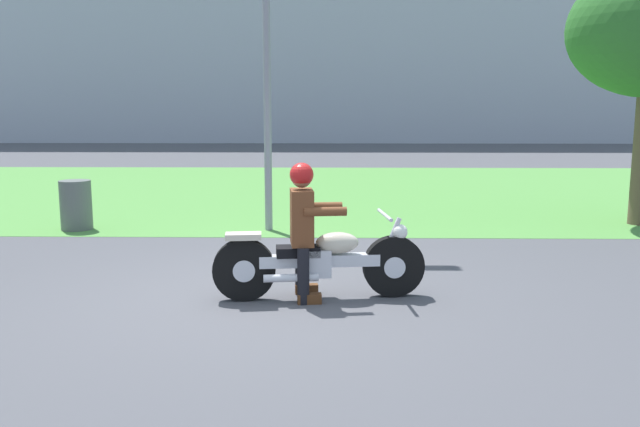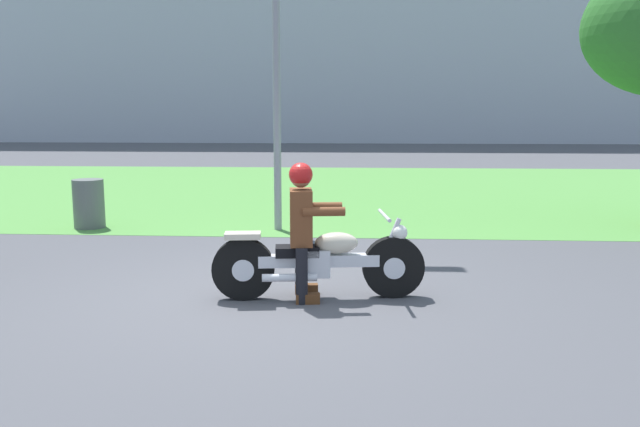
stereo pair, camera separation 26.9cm
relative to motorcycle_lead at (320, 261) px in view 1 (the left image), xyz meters
The scene contains 6 objects.
ground 0.75m from the motorcycle_lead, behind, with size 120.00×120.00×0.00m, color #4C4C51.
grass_verge 9.20m from the motorcycle_lead, 94.00° to the left, with size 60.00×12.00×0.01m, color #549342.
stadium_facade 35.96m from the motorcycle_lead, 84.93° to the left, with size 58.39×8.00×16.54m, color #B2B7C1.
motorcycle_lead is the anchor object (origin of this frame).
rider_lead 0.46m from the motorcycle_lead, behind, with size 0.58×0.50×1.40m.
trash_can 5.52m from the motorcycle_lead, 136.65° to the left, with size 0.49×0.49×0.80m, color #595E5B.
Camera 1 is at (0.77, -6.51, 1.92)m, focal length 36.43 mm.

